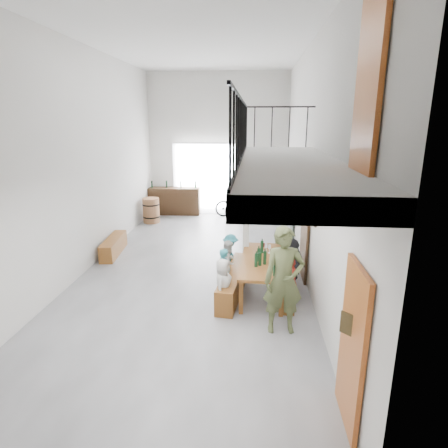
# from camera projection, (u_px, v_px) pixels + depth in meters

# --- Properties ---
(floor) EXTENTS (12.00, 12.00, 0.00)m
(floor) POSITION_uv_depth(u_px,v_px,m) (196.00, 268.00, 9.72)
(floor) COLOR slate
(floor) RESTS_ON ground
(room_walls) EXTENTS (12.00, 12.00, 12.00)m
(room_walls) POSITION_uv_depth(u_px,v_px,m) (193.00, 127.00, 8.77)
(room_walls) COLOR silver
(room_walls) RESTS_ON ground
(gateway_portal) EXTENTS (2.80, 0.08, 2.80)m
(gateway_portal) POSITION_uv_depth(u_px,v_px,m) (208.00, 179.00, 15.08)
(gateway_portal) COLOR white
(gateway_portal) RESTS_ON ground
(right_wall_decor) EXTENTS (0.07, 8.28, 5.07)m
(right_wall_decor) POSITION_uv_depth(u_px,v_px,m) (317.00, 225.00, 7.25)
(right_wall_decor) COLOR #AD5823
(right_wall_decor) RESTS_ON ground
(balcony) EXTENTS (1.52, 5.62, 4.00)m
(balcony) POSITION_uv_depth(u_px,v_px,m) (287.00, 170.00, 5.77)
(balcony) COLOR silver
(balcony) RESTS_ON ground
(tasting_table) EXTENTS (1.02, 2.31, 0.79)m
(tasting_table) POSITION_uv_depth(u_px,v_px,m) (263.00, 263.00, 8.13)
(tasting_table) COLOR brown
(tasting_table) RESTS_ON ground
(bench_inner) EXTENTS (0.65, 2.33, 0.53)m
(bench_inner) POSITION_uv_depth(u_px,v_px,m) (234.00, 282.00, 8.25)
(bench_inner) COLOR brown
(bench_inner) RESTS_ON ground
(bench_wall) EXTENTS (0.40, 1.89, 0.43)m
(bench_wall) POSITION_uv_depth(u_px,v_px,m) (289.00, 286.00, 8.17)
(bench_wall) COLOR brown
(bench_wall) RESTS_ON ground
(tableware) EXTENTS (0.42, 1.01, 0.35)m
(tableware) POSITION_uv_depth(u_px,v_px,m) (263.00, 253.00, 8.07)
(tableware) COLOR black
(tableware) RESTS_ON tasting_table
(side_bench) EXTENTS (0.52, 1.69, 0.47)m
(side_bench) POSITION_uv_depth(u_px,v_px,m) (114.00, 246.00, 10.68)
(side_bench) COLOR brown
(side_bench) RESTS_ON ground
(oak_barrel) EXTENTS (0.63, 0.63, 0.92)m
(oak_barrel) POSITION_uv_depth(u_px,v_px,m) (151.00, 210.00, 13.91)
(oak_barrel) COLOR brown
(oak_barrel) RESTS_ON ground
(serving_counter) EXTENTS (2.07, 0.66, 1.08)m
(serving_counter) POSITION_uv_depth(u_px,v_px,m) (174.00, 201.00, 15.14)
(serving_counter) COLOR #312112
(serving_counter) RESTS_ON ground
(counter_bottles) EXTENTS (1.81, 0.14, 0.28)m
(counter_bottles) POSITION_uv_depth(u_px,v_px,m) (174.00, 184.00, 14.95)
(counter_bottles) COLOR black
(counter_bottles) RESTS_ON serving_counter
(guest_left_a) EXTENTS (0.46, 0.60, 1.09)m
(guest_left_a) POSITION_uv_depth(u_px,v_px,m) (223.00, 285.00, 7.42)
(guest_left_a) COLOR silver
(guest_left_a) RESTS_ON ground
(guest_left_b) EXTENTS (0.39, 0.47, 1.09)m
(guest_left_b) POSITION_uv_depth(u_px,v_px,m) (225.00, 273.00, 8.03)
(guest_left_b) COLOR teal
(guest_left_b) RESTS_ON ground
(guest_left_c) EXTENTS (0.52, 0.59, 1.04)m
(guest_left_c) POSITION_uv_depth(u_px,v_px,m) (229.00, 262.00, 8.68)
(guest_left_c) COLOR silver
(guest_left_c) RESTS_ON ground
(guest_left_d) EXTENTS (0.43, 0.70, 1.05)m
(guest_left_d) POSITION_uv_depth(u_px,v_px,m) (230.00, 255.00, 9.15)
(guest_left_d) COLOR teal
(guest_left_d) RESTS_ON ground
(guest_right_a) EXTENTS (0.35, 0.65, 1.05)m
(guest_right_a) POSITION_uv_depth(u_px,v_px,m) (291.00, 282.00, 7.60)
(guest_right_a) COLOR #B32C1E
(guest_right_a) RESTS_ON ground
(guest_right_b) EXTENTS (0.72, 1.21, 1.24)m
(guest_right_b) POSITION_uv_depth(u_px,v_px,m) (291.00, 266.00, 8.21)
(guest_right_b) COLOR black
(guest_right_b) RESTS_ON ground
(guest_right_c) EXTENTS (0.39, 0.54, 1.03)m
(guest_right_c) POSITION_uv_depth(u_px,v_px,m) (288.00, 262.00, 8.72)
(guest_right_c) COLOR silver
(guest_right_c) RESTS_ON ground
(host_standing) EXTENTS (0.76, 0.54, 1.96)m
(host_standing) POSITION_uv_depth(u_px,v_px,m) (284.00, 281.00, 6.58)
(host_standing) COLOR #47502D
(host_standing) RESTS_ON ground
(potted_plant) EXTENTS (0.51, 0.48, 0.47)m
(potted_plant) POSITION_uv_depth(u_px,v_px,m) (290.00, 257.00, 9.80)
(potted_plant) COLOR #1A461B
(potted_plant) RESTS_ON ground
(bicycle_near) EXTENTS (1.91, 0.73, 0.99)m
(bicycle_near) POSITION_uv_depth(u_px,v_px,m) (239.00, 204.00, 14.73)
(bicycle_near) COLOR black
(bicycle_near) RESTS_ON ground
(bicycle_far) EXTENTS (1.85, 0.95, 1.07)m
(bicycle_far) POSITION_uv_depth(u_px,v_px,m) (247.00, 205.00, 14.38)
(bicycle_far) COLOR black
(bicycle_far) RESTS_ON ground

